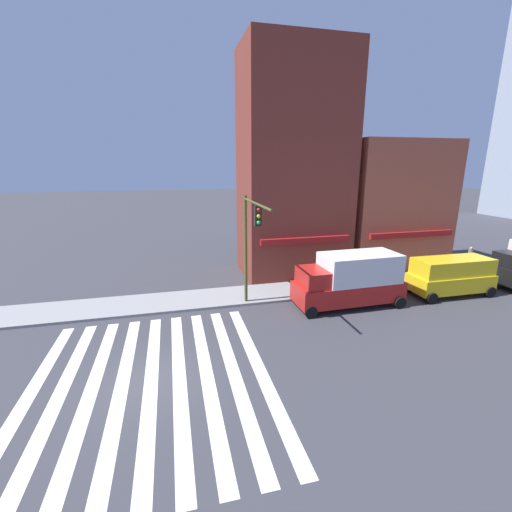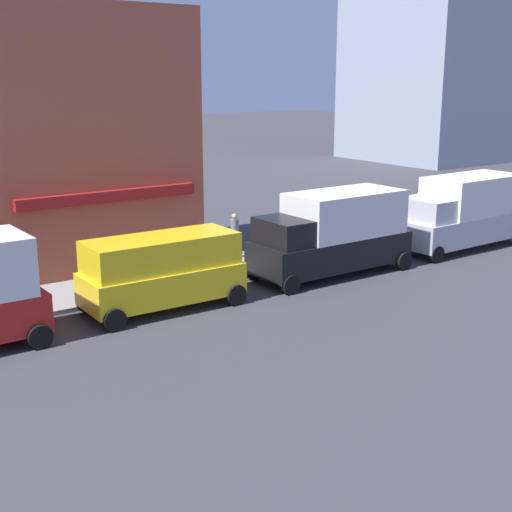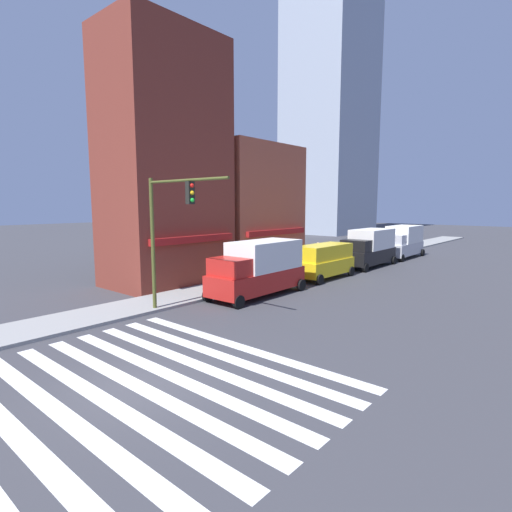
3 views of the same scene
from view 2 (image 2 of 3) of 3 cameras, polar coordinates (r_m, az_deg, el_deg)
van_yellow at (r=22.36m, az=-7.52°, el=-1.09°), size 5.02×2.22×2.34m
box_truck_black at (r=26.13m, az=6.19°, el=1.90°), size 6.23×2.42×3.04m
box_truck_silver at (r=31.26m, az=16.24°, el=3.47°), size 6.26×2.42×3.04m
pedestrian_grey_coat at (r=27.93m, az=-1.73°, el=1.71°), size 0.32×0.32×1.77m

